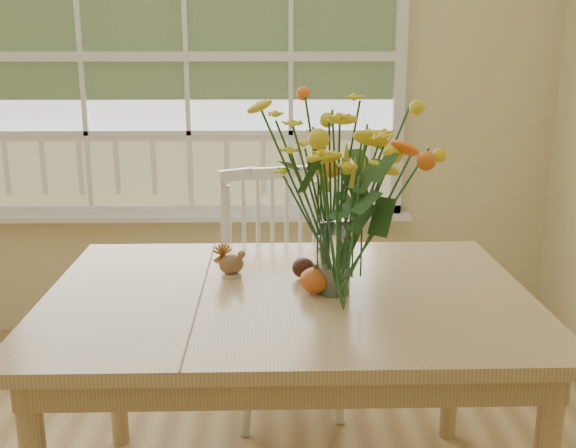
{
  "coord_description": "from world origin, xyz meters",
  "views": [
    {
      "loc": [
        0.46,
        -1.43,
        1.6
      ],
      "look_at": [
        0.5,
        0.64,
        1.05
      ],
      "focal_mm": 42.0,
      "sensor_mm": 36.0,
      "label": 1
    }
  ],
  "objects": [
    {
      "name": "dark_gourd",
      "position": [
        0.56,
        0.75,
        0.87
      ],
      "size": [
        0.12,
        0.08,
        0.07
      ],
      "color": "#38160F",
      "rests_on": "dining_table"
    },
    {
      "name": "windsor_chair",
      "position": [
        0.48,
        1.43,
        0.59
      ],
      "size": [
        0.58,
        0.57,
        1.05
      ],
      "rotation": [
        0.0,
        0.0,
        0.24
      ],
      "color": "white",
      "rests_on": "floor"
    },
    {
      "name": "turkey_figurine",
      "position": [
        0.31,
        0.77,
        0.88
      ],
      "size": [
        0.1,
        0.09,
        0.11
      ],
      "rotation": [
        0.0,
        0.0,
        0.34
      ],
      "color": "#CCB78C",
      "rests_on": "dining_table"
    },
    {
      "name": "dining_table",
      "position": [
        0.5,
        0.62,
        0.74
      ],
      "size": [
        1.56,
        1.12,
        0.83
      ],
      "rotation": [
        0.0,
        0.0,
        0.01
      ],
      "color": "tan",
      "rests_on": "floor"
    },
    {
      "name": "wall_back",
      "position": [
        0.0,
        2.25,
        1.35
      ],
      "size": [
        4.0,
        0.02,
        2.7
      ],
      "primitive_type": "cube",
      "color": "beige",
      "rests_on": "floor"
    },
    {
      "name": "flower_vase",
      "position": [
        0.65,
        0.61,
        1.18
      ],
      "size": [
        0.49,
        0.49,
        0.58
      ],
      "color": "white",
      "rests_on": "dining_table"
    },
    {
      "name": "pumpkin",
      "position": [
        0.59,
        0.6,
        0.87
      ],
      "size": [
        0.1,
        0.1,
        0.08
      ],
      "primitive_type": "ellipsoid",
      "color": "#D04E18",
      "rests_on": "dining_table"
    },
    {
      "name": "window",
      "position": [
        0.0,
        2.21,
        1.53
      ],
      "size": [
        2.42,
        0.12,
        1.74
      ],
      "color": "silver",
      "rests_on": "wall_back"
    }
  ]
}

